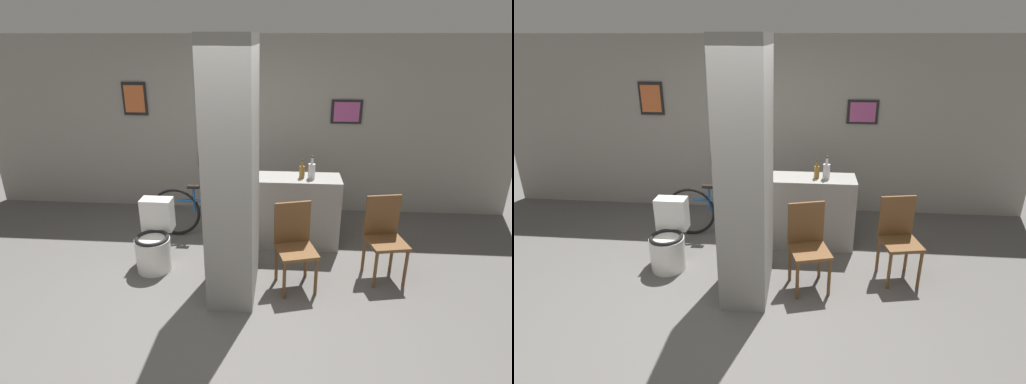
% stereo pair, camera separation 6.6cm
% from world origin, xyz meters
% --- Properties ---
extents(ground_plane, '(14.00, 14.00, 0.00)m').
position_xyz_m(ground_plane, '(0.00, 0.00, 0.00)').
color(ground_plane, '#5B5956').
extents(wall_back, '(8.00, 0.09, 2.60)m').
position_xyz_m(wall_back, '(-0.00, 2.63, 1.30)').
color(wall_back, gray).
rests_on(wall_back, ground_plane).
extents(pillar_center, '(0.49, 0.95, 2.60)m').
position_xyz_m(pillar_center, '(0.12, 0.47, 1.30)').
color(pillar_center, gray).
rests_on(pillar_center, ground_plane).
extents(counter_shelf, '(1.16, 0.44, 0.93)m').
position_xyz_m(counter_shelf, '(0.76, 1.47, 0.46)').
color(counter_shelf, gray).
rests_on(counter_shelf, ground_plane).
extents(toilet, '(0.41, 0.57, 0.78)m').
position_xyz_m(toilet, '(-0.86, 0.79, 0.32)').
color(toilet, white).
rests_on(toilet, ground_plane).
extents(chair_near_pillar, '(0.49, 0.49, 0.94)m').
position_xyz_m(chair_near_pillar, '(0.76, 0.55, 0.51)').
color(chair_near_pillar, brown).
rests_on(chair_near_pillar, ground_plane).
extents(chair_by_doorway, '(0.46, 0.46, 0.94)m').
position_xyz_m(chair_by_doorway, '(1.76, 0.81, 0.51)').
color(chair_by_doorway, brown).
rests_on(chair_by_doorway, ground_plane).
extents(bicycle, '(1.74, 0.42, 0.73)m').
position_xyz_m(bicycle, '(-0.29, 1.60, 0.35)').
color(bicycle, black).
rests_on(bicycle, ground_plane).
extents(bottle_tall, '(0.09, 0.09, 0.29)m').
position_xyz_m(bottle_tall, '(0.97, 1.45, 1.03)').
color(bottle_tall, silver).
rests_on(bottle_tall, counter_shelf).
extents(bottle_short, '(0.07, 0.07, 0.24)m').
position_xyz_m(bottle_short, '(0.85, 1.46, 1.01)').
color(bottle_short, olive).
rests_on(bottle_short, counter_shelf).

